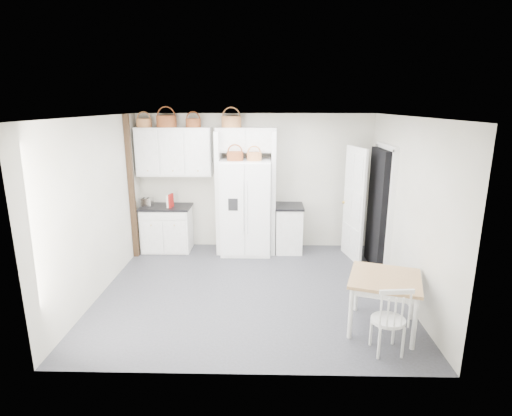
{
  "coord_description": "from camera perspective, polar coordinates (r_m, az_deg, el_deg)",
  "views": [
    {
      "loc": [
        0.21,
        -5.63,
        2.77
      ],
      "look_at": [
        0.07,
        0.4,
        1.19
      ],
      "focal_mm": 28.0,
      "sensor_mm": 36.0,
      "label": 1
    }
  ],
  "objects": [
    {
      "name": "cookbook_red",
      "position": [
        7.67,
        -12.06,
        1.04
      ],
      "size": [
        0.07,
        0.17,
        0.25
      ],
      "primitive_type": "cube",
      "rotation": [
        0.0,
        0.0,
        -0.2
      ],
      "color": "maroon",
      "rests_on": "counter_left"
    },
    {
      "name": "toaster",
      "position": [
        7.81,
        -15.43,
        0.77
      ],
      "size": [
        0.27,
        0.18,
        0.17
      ],
      "primitive_type": "cube",
      "rotation": [
        0.0,
        0.0,
        -0.16
      ],
      "color": "silver",
      "rests_on": "counter_left"
    },
    {
      "name": "refrigerator",
      "position": [
        7.51,
        -1.44,
        0.17
      ],
      "size": [
        0.92,
        0.74,
        1.78
      ],
      "primitive_type": "cube",
      "color": "white",
      "rests_on": "floor"
    },
    {
      "name": "trim_post",
      "position": [
        7.53,
        -17.37,
        2.73
      ],
      "size": [
        0.09,
        0.09,
        2.6
      ],
      "primitive_type": "cube",
      "color": "black",
      "rests_on": "floor"
    },
    {
      "name": "basket_upper_a",
      "position": [
        7.8,
        -15.71,
        11.62
      ],
      "size": [
        0.28,
        0.28,
        0.16
      ],
      "primitive_type": "cylinder",
      "color": "#915C36",
      "rests_on": "upper_cabinet"
    },
    {
      "name": "basket_upper_c",
      "position": [
        7.58,
        -8.95,
        11.92
      ],
      "size": [
        0.28,
        0.28,
        0.16
      ],
      "primitive_type": "cylinder",
      "color": "#562D18",
      "rests_on": "upper_cabinet"
    },
    {
      "name": "cookbook_cream",
      "position": [
        7.68,
        -12.36,
        0.99
      ],
      "size": [
        0.05,
        0.16,
        0.24
      ],
      "primitive_type": "cube",
      "rotation": [
        0.0,
        0.0,
        -0.1
      ],
      "color": "white",
      "rests_on": "counter_left"
    },
    {
      "name": "ceiling",
      "position": [
        5.64,
        -0.8,
        12.94
      ],
      "size": [
        4.5,
        4.5,
        0.0
      ],
      "primitive_type": "plane",
      "color": "white",
      "rests_on": "wall_back"
    },
    {
      "name": "basket_fridge_b",
      "position": [
        7.22,
        -0.26,
        7.37
      ],
      "size": [
        0.26,
        0.26,
        0.14
      ],
      "primitive_type": "cylinder",
      "color": "#915C36",
      "rests_on": "refrigerator"
    },
    {
      "name": "basket_bridge_a",
      "position": [
        7.49,
        -3.54,
        12.2
      ],
      "size": [
        0.36,
        0.36,
        0.2
      ],
      "primitive_type": "cylinder",
      "color": "#915C36",
      "rests_on": "bridge_cabinet"
    },
    {
      "name": "bridge_cabinet",
      "position": [
        7.5,
        -1.43,
        9.72
      ],
      "size": [
        1.12,
        0.34,
        0.45
      ],
      "primitive_type": "cube",
      "color": "silver",
      "rests_on": "wall_back"
    },
    {
      "name": "base_cab_right",
      "position": [
        7.71,
        4.68,
        -3.03
      ],
      "size": [
        0.49,
        0.59,
        0.87
      ],
      "primitive_type": "cube",
      "color": "silver",
      "rests_on": "floor"
    },
    {
      "name": "door_slab",
      "position": [
        7.35,
        13.8,
        0.51
      ],
      "size": [
        0.21,
        0.79,
        2.05
      ],
      "primitive_type": "cube",
      "rotation": [
        0.0,
        0.0,
        -1.36
      ],
      "color": "white",
      "rests_on": "floor"
    },
    {
      "name": "upper_cabinet",
      "position": [
        7.7,
        -11.6,
        7.88
      ],
      "size": [
        1.4,
        0.34,
        0.9
      ],
      "primitive_type": "cube",
      "color": "silver",
      "rests_on": "wall_back"
    },
    {
      "name": "fridge_panel_left",
      "position": [
        7.56,
        -5.3,
        2.22
      ],
      "size": [
        0.08,
        0.6,
        2.3
      ],
      "primitive_type": "cube",
      "color": "silver",
      "rests_on": "floor"
    },
    {
      "name": "windsor_chair",
      "position": [
        4.92,
        18.35,
        -14.97
      ],
      "size": [
        0.42,
        0.38,
        0.79
      ],
      "primitive_type": "cube",
      "rotation": [
        0.0,
        0.0,
        0.09
      ],
      "color": "silver",
      "rests_on": "floor"
    },
    {
      "name": "counter_right",
      "position": [
        7.58,
        4.75,
        0.25
      ],
      "size": [
        0.53,
        0.63,
        0.04
      ],
      "primitive_type": "cube",
      "color": "black",
      "rests_on": "base_cab_right"
    },
    {
      "name": "counter_left",
      "position": [
        7.81,
        -12.75,
        0.14
      ],
      "size": [
        0.95,
        0.61,
        0.04
      ],
      "primitive_type": "cube",
      "color": "black",
      "rests_on": "base_cab_left"
    },
    {
      "name": "basket_upper_b",
      "position": [
        7.69,
        -12.67,
        11.99
      ],
      "size": [
        0.36,
        0.36,
        0.21
      ],
      "primitive_type": "cylinder",
      "color": "#562D18",
      "rests_on": "upper_cabinet"
    },
    {
      "name": "wall_right",
      "position": [
        6.17,
        20.63,
        -0.08
      ],
      "size": [
        0.0,
        4.0,
        4.0
      ],
      "primitive_type": "plane",
      "rotation": [
        1.57,
        0.0,
        -1.57
      ],
      "color": "#AEAB98",
      "rests_on": "floor"
    },
    {
      "name": "wall_left",
      "position": [
        6.32,
        -21.61,
        0.16
      ],
      "size": [
        0.0,
        4.0,
        4.0
      ],
      "primitive_type": "plane",
      "rotation": [
        1.57,
        0.0,
        1.57
      ],
      "color": "#AEAB98",
      "rests_on": "floor"
    },
    {
      "name": "wall_back",
      "position": [
        7.77,
        -0.22,
        3.76
      ],
      "size": [
        4.5,
        0.0,
        4.5
      ],
      "primitive_type": "plane",
      "rotation": [
        1.57,
        0.0,
        0.0
      ],
      "color": "#AEAB98",
      "rests_on": "floor"
    },
    {
      "name": "doorway_void",
      "position": [
        7.13,
        17.19,
        -0.18
      ],
      "size": [
        0.18,
        0.85,
        2.05
      ],
      "primitive_type": "cube",
      "color": "black",
      "rests_on": "floor"
    },
    {
      "name": "base_cab_left",
      "position": [
        7.93,
        -12.57,
        -2.94
      ],
      "size": [
        0.91,
        0.57,
        0.84
      ],
      "primitive_type": "cube",
      "color": "silver",
      "rests_on": "floor"
    },
    {
      "name": "floor",
      "position": [
        6.28,
        -0.72,
        -11.52
      ],
      "size": [
        4.5,
        4.5,
        0.0
      ],
      "primitive_type": "plane",
      "color": "#323337",
      "rests_on": "ground"
    },
    {
      "name": "dining_table",
      "position": [
        5.39,
        17.7,
        -12.77
      ],
      "size": [
        1.06,
        1.06,
        0.7
      ],
      "primitive_type": "cube",
      "rotation": [
        0.0,
        0.0,
        -0.31
      ],
      "color": "brown",
      "rests_on": "floor"
    },
    {
      "name": "basket_fridge_a",
      "position": [
        7.24,
        -3.01,
        7.42
      ],
      "size": [
        0.29,
        0.29,
        0.16
      ],
      "primitive_type": "cylinder",
      "color": "#562D18",
      "rests_on": "refrigerator"
    },
    {
      "name": "fridge_panel_right",
      "position": [
        7.51,
        2.47,
        2.19
      ],
      "size": [
        0.08,
        0.6,
        2.3
      ],
      "primitive_type": "cube",
      "color": "silver",
      "rests_on": "floor"
    }
  ]
}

